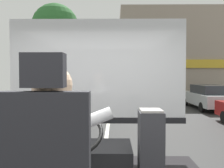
# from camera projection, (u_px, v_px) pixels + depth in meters

# --- Properties ---
(ground) EXTENTS (18.00, 44.00, 0.06)m
(ground) POSITION_uv_depth(u_px,v_px,m) (109.00, 116.00, 10.59)
(ground) COLOR #2F2F2F
(bus_driver) EXTENTS (0.74, 0.52, 0.81)m
(bus_driver) POSITION_uv_depth(u_px,v_px,m) (55.00, 146.00, 1.46)
(bus_driver) COLOR #332D28
(bus_driver) RESTS_ON driver_seat
(steering_console) EXTENTS (1.10, 0.99, 0.80)m
(steering_console) POSITION_uv_depth(u_px,v_px,m) (80.00, 162.00, 2.51)
(steering_console) COLOR black
(steering_console) RESTS_ON bus_floor
(fare_box) EXTENTS (0.23, 0.26, 0.82)m
(fare_box) POSITION_uv_depth(u_px,v_px,m) (151.00, 152.00, 2.28)
(fare_box) COLOR #333338
(fare_box) RESTS_ON bus_floor
(windshield_panel) EXTENTS (2.50, 0.08, 1.48)m
(windshield_panel) POSITION_uv_depth(u_px,v_px,m) (98.00, 83.00, 3.35)
(windshield_panel) COLOR silver
(street_tree) EXTENTS (2.46, 2.46, 5.59)m
(street_tree) POSITION_uv_depth(u_px,v_px,m) (55.00, 28.00, 12.42)
(street_tree) COLOR #4C3828
(street_tree) RESTS_ON ground
(shop_building) EXTENTS (9.60, 5.98, 6.87)m
(shop_building) POSITION_uv_depth(u_px,v_px,m) (177.00, 56.00, 19.72)
(shop_building) COLOR gray
(shop_building) RESTS_ON ground
(parked_car_silver) EXTENTS (1.86, 4.26, 1.30)m
(parked_car_silver) POSITION_uv_depth(u_px,v_px,m) (209.00, 96.00, 12.86)
(parked_car_silver) COLOR silver
(parked_car_silver) RESTS_ON ground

